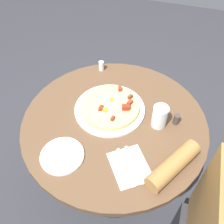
% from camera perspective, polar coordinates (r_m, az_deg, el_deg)
% --- Properties ---
extents(ground_plane, '(6.00, 6.00, 0.00)m').
position_cam_1_polar(ground_plane, '(1.79, 0.37, -17.54)').
color(ground_plane, '#2D2D33').
extents(dining_table, '(0.86, 0.86, 0.75)m').
position_cam_1_polar(dining_table, '(1.29, 0.50, -7.00)').
color(dining_table, brown).
rests_on(dining_table, ground_plane).
extents(pizza_plate, '(0.34, 0.34, 0.01)m').
position_cam_1_polar(pizza_plate, '(1.18, -0.54, 0.70)').
color(pizza_plate, silver).
rests_on(pizza_plate, dining_table).
extents(breakfast_pizza, '(0.28, 0.28, 0.05)m').
position_cam_1_polar(breakfast_pizza, '(1.17, -0.49, 1.30)').
color(breakfast_pizza, '#DBB56B').
rests_on(breakfast_pizza, pizza_plate).
extents(bread_plate, '(0.18, 0.18, 0.01)m').
position_cam_1_polar(bread_plate, '(1.05, -11.46, -9.88)').
color(bread_plate, white).
rests_on(bread_plate, dining_table).
extents(napkin, '(0.22, 0.21, 0.00)m').
position_cam_1_polar(napkin, '(1.01, 4.12, -12.39)').
color(napkin, white).
rests_on(napkin, dining_table).
extents(fork, '(0.15, 0.12, 0.00)m').
position_cam_1_polar(fork, '(1.00, 3.16, -12.58)').
color(fork, silver).
rests_on(fork, napkin).
extents(knife, '(0.15, 0.12, 0.00)m').
position_cam_1_polar(knife, '(1.01, 5.11, -11.96)').
color(knife, silver).
rests_on(knife, napkin).
extents(water_glass, '(0.07, 0.07, 0.11)m').
position_cam_1_polar(water_glass, '(1.11, 10.98, -1.04)').
color(water_glass, silver).
rests_on(water_glass, dining_table).
extents(salt_shaker, '(0.03, 0.03, 0.05)m').
position_cam_1_polar(salt_shaker, '(1.40, -2.49, 10.63)').
color(salt_shaker, white).
rests_on(salt_shaker, dining_table).
extents(pepper_shaker, '(0.03, 0.03, 0.05)m').
position_cam_1_polar(pepper_shaker, '(1.15, 14.70, -1.63)').
color(pepper_shaker, '#3F3833').
rests_on(pepper_shaker, dining_table).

